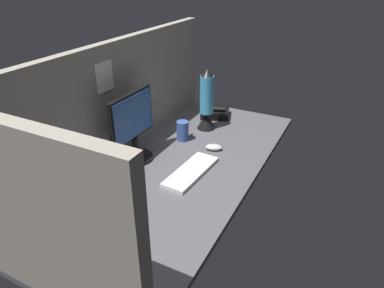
{
  "coord_description": "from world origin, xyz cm",
  "views": [
    {
      "loc": [
        -136.01,
        -77.32,
        96.61
      ],
      "look_at": [
        -1.39,
        0.0,
        14.0
      ],
      "focal_mm": 32.16,
      "sensor_mm": 36.0,
      "label": 1
    }
  ],
  "objects_px": {
    "keyboard": "(191,172)",
    "desk_phone": "(215,112)",
    "lava_lamp": "(207,104)",
    "mouse": "(214,147)",
    "monitor": "(133,125)",
    "mug_ceramic_blue": "(183,131)"
  },
  "relations": [
    {
      "from": "keyboard",
      "to": "desk_phone",
      "type": "distance_m",
      "value": 0.76
    },
    {
      "from": "keyboard",
      "to": "lava_lamp",
      "type": "relative_size",
      "value": 0.94
    },
    {
      "from": "mouse",
      "to": "lava_lamp",
      "type": "distance_m",
      "value": 0.33
    },
    {
      "from": "lava_lamp",
      "to": "monitor",
      "type": "bearing_deg",
      "value": 161.15
    },
    {
      "from": "monitor",
      "to": "keyboard",
      "type": "relative_size",
      "value": 1.02
    },
    {
      "from": "keyboard",
      "to": "mouse",
      "type": "height_order",
      "value": "mouse"
    },
    {
      "from": "keyboard",
      "to": "lava_lamp",
      "type": "xyz_separation_m",
      "value": [
        0.53,
        0.16,
        0.15
      ]
    },
    {
      "from": "keyboard",
      "to": "mouse",
      "type": "bearing_deg",
      "value": 3.08
    },
    {
      "from": "keyboard",
      "to": "lava_lamp",
      "type": "height_order",
      "value": "lava_lamp"
    },
    {
      "from": "mug_ceramic_blue",
      "to": "keyboard",
      "type": "bearing_deg",
      "value": -145.46
    },
    {
      "from": "monitor",
      "to": "keyboard",
      "type": "distance_m",
      "value": 0.39
    },
    {
      "from": "mouse",
      "to": "desk_phone",
      "type": "relative_size",
      "value": 0.41
    },
    {
      "from": "monitor",
      "to": "mouse",
      "type": "height_order",
      "value": "monitor"
    },
    {
      "from": "keyboard",
      "to": "desk_phone",
      "type": "height_order",
      "value": "desk_phone"
    },
    {
      "from": "desk_phone",
      "to": "keyboard",
      "type": "bearing_deg",
      "value": -165.74
    },
    {
      "from": "mouse",
      "to": "lava_lamp",
      "type": "height_order",
      "value": "lava_lamp"
    },
    {
      "from": "mug_ceramic_blue",
      "to": "desk_phone",
      "type": "height_order",
      "value": "mug_ceramic_blue"
    },
    {
      "from": "monitor",
      "to": "keyboard",
      "type": "bearing_deg",
      "value": -89.29
    },
    {
      "from": "desk_phone",
      "to": "mouse",
      "type": "bearing_deg",
      "value": -157.18
    },
    {
      "from": "mug_ceramic_blue",
      "to": "lava_lamp",
      "type": "relative_size",
      "value": 0.31
    },
    {
      "from": "keyboard",
      "to": "mug_ceramic_blue",
      "type": "height_order",
      "value": "mug_ceramic_blue"
    },
    {
      "from": "keyboard",
      "to": "mouse",
      "type": "xyz_separation_m",
      "value": [
        0.28,
        -0.0,
        0.01
      ]
    }
  ]
}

